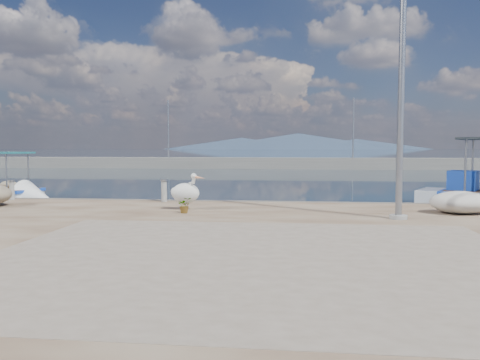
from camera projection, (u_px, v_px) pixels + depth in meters
The scene contains 11 objects.
ground at pixel (222, 247), 10.81m from camera, with size 1400.00×1400.00×0.00m, color #162635.
quay at pixel (136, 346), 4.84m from camera, with size 44.00×22.00×0.50m, color #523723.
quay_patch at pixel (255, 257), 7.69m from camera, with size 9.00×7.00×0.01m, color gray.
breakwater at pixel (277, 163), 50.43m from camera, with size 120.00×2.20×7.50m.
mountains at pixel (294, 142), 654.09m from camera, with size 370.00×280.00×22.00m.
pelican at pixel (186, 192), 13.58m from camera, with size 1.12×0.77×1.07m.
lamp_post at pixel (401, 88), 11.65m from camera, with size 0.44×0.96×7.00m.
bollard_near at pixel (164, 189), 15.60m from camera, with size 0.25×0.25×0.75m.
bollard_far at pixel (12, 189), 16.16m from camera, with size 0.23×0.23×0.69m.
potted_plant at pixel (185, 205), 12.89m from camera, with size 0.39×0.34×0.44m, color #33722D.
net_pile_d at pixel (460, 202), 12.80m from camera, with size 1.63×1.23×0.61m, color beige.
Camera 1 is at (1.60, -10.56, 2.31)m, focal length 35.00 mm.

